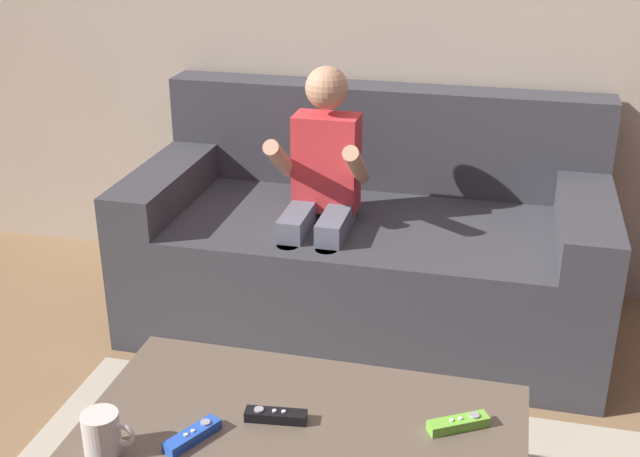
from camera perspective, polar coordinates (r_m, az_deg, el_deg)
name	(u,v)px	position (r m, az deg, el deg)	size (l,w,h in m)	color
couch	(368,246)	(2.93, 3.40, -1.24)	(1.63, 0.80, 0.81)	#38383D
person_seated_on_couch	(320,192)	(2.70, 0.03, 2.59)	(0.31, 0.38, 0.95)	slate
coffee_table	(300,452)	(1.88, -1.44, -15.40)	(0.98, 0.60, 0.38)	brown
game_remote_black_near_edge	(276,416)	(1.88, -3.12, -12.96)	(0.14, 0.05, 0.03)	black
game_remote_blue_center	(193,436)	(1.84, -8.92, -14.15)	(0.10, 0.14, 0.03)	blue
game_remote_lime_far_corner	(459,424)	(1.88, 9.68, -13.32)	(0.14, 0.10, 0.03)	#72C638
coffee_mug	(103,433)	(1.83, -14.98, -13.67)	(0.12, 0.08, 0.09)	silver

